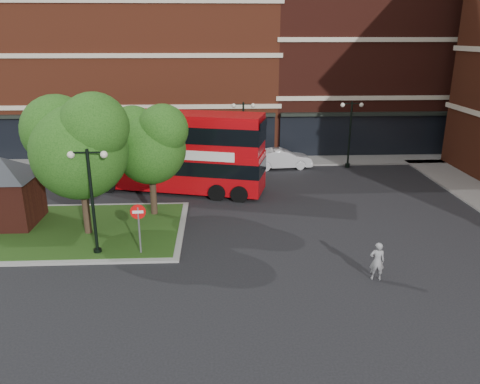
{
  "coord_description": "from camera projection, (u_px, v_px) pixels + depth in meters",
  "views": [
    {
      "loc": [
        0.11,
        -19.61,
        9.63
      ],
      "look_at": [
        1.2,
        3.02,
        2.0
      ],
      "focal_mm": 35.0,
      "sensor_mm": 36.0,
      "label": 1
    }
  ],
  "objects": [
    {
      "name": "car_silver",
      "position": [
        190.0,
        160.0,
        35.04
      ],
      "size": [
        4.28,
        2.09,
        1.41
      ],
      "primitive_type": "imported",
      "rotation": [
        0.0,
        0.0,
        1.68
      ],
      "color": "silver",
      "rests_on": "ground"
    },
    {
      "name": "tree_island_east",
      "position": [
        149.0,
        141.0,
        24.9
      ],
      "size": [
        4.46,
        3.9,
        6.29
      ],
      "color": "#2D2116",
      "rests_on": "ground"
    },
    {
      "name": "car_white",
      "position": [
        282.0,
        159.0,
        35.34
      ],
      "size": [
        4.6,
        1.98,
        1.47
      ],
      "primitive_type": "imported",
      "rotation": [
        0.0,
        0.0,
        1.67
      ],
      "color": "white",
      "rests_on": "ground"
    },
    {
      "name": "bus",
      "position": [
        172.0,
        146.0,
        29.61
      ],
      "size": [
        11.95,
        5.57,
        4.45
      ],
      "rotation": [
        0.0,
        0.0,
        -0.26
      ],
      "color": "#AF070C",
      "rests_on": "ground"
    },
    {
      "name": "kiosk",
      "position": [
        4.0,
        184.0,
        24.17
      ],
      "size": [
        6.51,
        6.51,
        3.6
      ],
      "color": "#471911",
      "rests_on": "traffic_island"
    },
    {
      "name": "no_entry_sign",
      "position": [
        139.0,
        219.0,
        20.94
      ],
      "size": [
        0.69,
        0.09,
        2.5
      ],
      "rotation": [
        0.0,
        0.0,
        0.06
      ],
      "color": "slate",
      "rests_on": "ground"
    },
    {
      "name": "ground",
      "position": [
        217.0,
        254.0,
        21.63
      ],
      "size": [
        120.0,
        120.0,
        0.0
      ],
      "primitive_type": "plane",
      "color": "black",
      "rests_on": "ground"
    },
    {
      "name": "pavement_far",
      "position": [
        217.0,
        161.0,
        37.23
      ],
      "size": [
        44.0,
        3.0,
        0.12
      ],
      "primitive_type": "cube",
      "color": "slate",
      "rests_on": "ground"
    },
    {
      "name": "lamp_far_right",
      "position": [
        350.0,
        131.0,
        34.91
      ],
      "size": [
        1.72,
        0.36,
        5.0
      ],
      "color": "black",
      "rests_on": "ground"
    },
    {
      "name": "lamp_island",
      "position": [
        92.0,
        197.0,
        20.66
      ],
      "size": [
        1.72,
        0.36,
        5.0
      ],
      "color": "black",
      "rests_on": "ground"
    },
    {
      "name": "lamp_far_left",
      "position": [
        243.0,
        132.0,
        34.54
      ],
      "size": [
        1.72,
        0.36,
        5.0
      ],
      "color": "black",
      "rests_on": "ground"
    },
    {
      "name": "tree_island_west",
      "position": [
        77.0,
        142.0,
        22.23
      ],
      "size": [
        5.4,
        4.71,
        7.21
      ],
      "color": "#2D2116",
      "rests_on": "ground"
    },
    {
      "name": "terrace_far_left",
      "position": [
        126.0,
        66.0,
        41.74
      ],
      "size": [
        26.0,
        12.0,
        14.0
      ],
      "primitive_type": "cube",
      "color": "maroon",
      "rests_on": "ground"
    },
    {
      "name": "terrace_far_right",
      "position": [
        369.0,
        54.0,
        42.43
      ],
      "size": [
        18.0,
        12.0,
        16.0
      ],
      "primitive_type": "cube",
      "color": "#471911",
      "rests_on": "ground"
    },
    {
      "name": "woman",
      "position": [
        377.0,
        261.0,
        19.15
      ],
      "size": [
        0.66,
        0.48,
        1.66
      ],
      "primitive_type": "imported",
      "rotation": [
        0.0,
        0.0,
        3.0
      ],
      "color": "gray",
      "rests_on": "ground"
    },
    {
      "name": "traffic_island",
      "position": [
        62.0,
        230.0,
        24.08
      ],
      "size": [
        12.6,
        7.6,
        0.15
      ],
      "color": "gray",
      "rests_on": "ground"
    }
  ]
}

